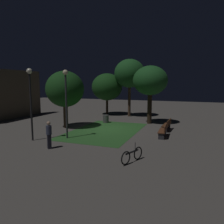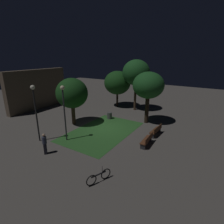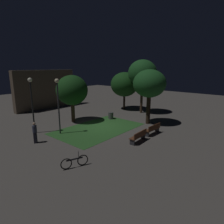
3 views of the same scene
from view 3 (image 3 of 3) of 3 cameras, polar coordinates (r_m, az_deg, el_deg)
name	(u,v)px [view 3 (image 3 of 3)]	position (r m, az deg, el deg)	size (l,w,h in m)	color
ground_plane	(103,126)	(18.55, -2.81, -4.26)	(60.00, 60.00, 0.00)	#56514C
grass_lawn	(99,129)	(17.90, -4.02, -4.92)	(8.13, 5.04, 0.01)	#2D6028
bench_front_right	(139,136)	(14.78, 7.96, -7.08)	(1.82, 0.55, 0.88)	brown
bench_back_row	(153,129)	(16.61, 12.09, -4.93)	(1.82, 0.58, 0.88)	#512D19
tree_left_canopy	(72,90)	(19.87, -11.82, 6.30)	(3.19, 3.19, 4.80)	#423021
tree_lawn_side	(124,84)	(25.50, 3.71, 8.16)	(3.59, 3.59, 4.91)	#2D2116
tree_near_wall	(149,84)	(19.01, 11.07, 8.18)	(3.18, 3.18, 5.37)	#2D2116
tree_tall_center	(142,73)	(23.60, 9.03, 11.28)	(3.42, 3.42, 6.43)	#423021
lamp_post_near_wall	(31,96)	(17.33, -22.83, 4.31)	(0.36, 0.36, 4.73)	black
lamp_post_plaza_east	(58,97)	(16.42, -15.78, 4.29)	(0.36, 0.36, 4.67)	#333338
trash_bin	(111,116)	(20.99, -0.36, -1.07)	(0.55, 0.55, 0.75)	#4C4C4C
bicycle	(75,162)	(11.45, -11.04, -14.31)	(1.53, 0.66, 0.93)	black
pedestrian	(35,132)	(15.47, -21.96, -5.57)	(0.34, 0.34, 1.61)	black
building_wall_backdrop	(46,89)	(27.65, -19.08, 6.36)	(8.71, 0.80, 5.16)	brown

